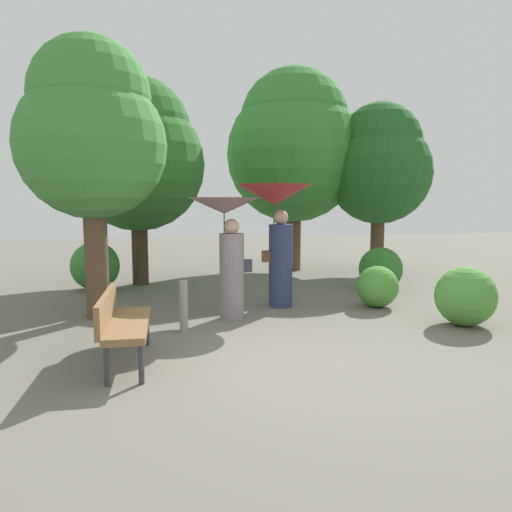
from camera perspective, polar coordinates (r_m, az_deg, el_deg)
The scene contains 13 objects.
ground_plane at distance 5.80m, azimuth 5.12°, elevation -12.24°, with size 40.00×40.00×0.00m, color #6B665B.
person_left at distance 7.50m, azimuth -3.43°, elevation 2.65°, with size 1.12×1.12×1.93m.
person_right at distance 8.38m, azimuth 2.41°, elevation 4.83°, with size 1.33×1.33×2.16m.
park_bench at distance 5.72m, azimuth -15.81°, elevation -7.41°, with size 0.51×1.51×0.83m.
tree_near_left at distance 11.05m, azimuth -13.99°, elevation 11.79°, with size 2.95×2.95×4.58m.
tree_near_right at distance 13.09m, azimuth 4.55°, elevation 13.14°, with size 3.60×3.60×5.38m.
tree_mid_left at distance 8.05m, azimuth -19.03°, elevation 13.94°, with size 2.30×2.30×4.38m.
tree_mid_right at distance 12.80m, azimuth 14.52°, elevation 10.64°, with size 2.64×2.64×4.36m.
bush_path_left at distance 10.66m, azimuth -18.65°, elevation -1.13°, with size 1.02×1.02×1.02m, color #387F33.
bush_path_right at distance 7.85m, azimuth 23.73°, elevation -4.43°, with size 0.89×0.89×0.89m, color #4C9338.
bush_behind_bench at distance 8.73m, azimuth 14.29°, elevation -3.55°, with size 0.73×0.73×0.73m, color #4C9338.
bush_far_side at distance 10.36m, azimuth 14.65°, elevation -1.50°, with size 0.91×0.91×0.91m, color #2D6B28.
path_marker_post at distance 6.89m, azimuth -8.63°, elevation -6.02°, with size 0.12×0.12×0.75m, color gray.
Camera 1 is at (-1.54, -5.27, 1.86)m, focal length 33.51 mm.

